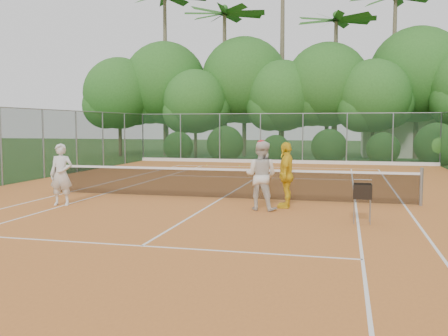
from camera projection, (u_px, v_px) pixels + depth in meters
The scene contains 14 objects.
ground at pixel (222, 199), 15.82m from camera, with size 120.00×120.00×0.00m, color #234217.
clay_court at pixel (222, 199), 15.81m from camera, with size 18.00×36.00×0.02m, color #C06D2C.
club_building at pixel (418, 136), 36.79m from camera, with size 8.00×5.00×3.00m, color beige.
tennis_net at pixel (222, 182), 15.77m from camera, with size 11.97×0.10×1.10m.
player_white at pixel (61, 175), 14.41m from camera, with size 0.65×0.43×1.79m, color silver.
player_center_grp at pixel (261, 175), 13.63m from camera, with size 1.04×0.88×1.92m.
player_yellow at pixel (286, 175), 14.00m from camera, with size 1.09×0.45×1.85m, color yellow.
ball_hopper at pixel (362, 192), 11.80m from camera, with size 0.41×0.41×0.94m.
stray_ball_a at pixel (207, 165), 28.37m from camera, with size 0.07×0.07×0.07m, color #E0EC36.
stray_ball_b at pixel (239, 166), 27.78m from camera, with size 0.07×0.07×0.07m, color #A9C72E.
stray_ball_c at pixel (327, 171), 24.74m from camera, with size 0.07×0.07×0.07m, color #AFCD2F.
court_markings at pixel (222, 198), 15.81m from camera, with size 11.03×23.83×0.01m.
fence_back at pixel (281, 138), 30.20m from camera, with size 18.07×0.07×3.00m.
tropical_treeline at pixel (312, 85), 34.60m from camera, with size 32.10×8.49×15.03m.
Camera 1 is at (3.78, -15.21, 2.36)m, focal length 40.00 mm.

